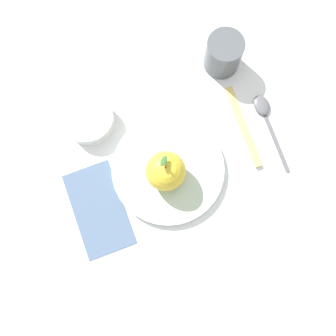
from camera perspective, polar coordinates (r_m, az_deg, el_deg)
name	(u,v)px	position (r m, az deg, el deg)	size (l,w,h in m)	color
ground_plane	(184,160)	(0.81, 2.46, 1.17)	(2.40, 2.40, 0.00)	silver
dinner_plate	(168,169)	(0.80, 0.00, -0.16)	(0.24, 0.24, 0.02)	#B2C6B2
apple	(166,171)	(0.75, -0.34, -0.49)	(0.08, 0.08, 0.10)	gold
side_bowl	(89,119)	(0.83, -11.90, 7.27)	(0.11, 0.11, 0.04)	white
cup	(224,53)	(0.85, 8.42, 16.82)	(0.08, 0.08, 0.08)	#4C5156
knife	(246,133)	(0.84, 11.72, 5.15)	(0.19, 0.03, 0.01)	#D8B766
spoon	(265,114)	(0.86, 14.51, 7.90)	(0.18, 0.04, 0.01)	#59595E
linen_napkin	(99,209)	(0.80, -10.45, -6.13)	(0.10, 0.19, 0.00)	slate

